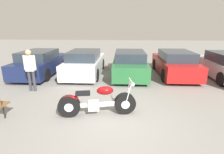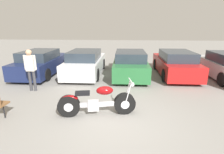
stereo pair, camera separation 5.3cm
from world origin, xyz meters
The scene contains 7 objects.
ground_plane centered at (0.00, 0.00, 0.00)m, with size 60.00×60.00×0.00m, color gray.
motorcycle centered at (-0.56, 0.42, 0.43)m, with size 2.41×0.80×1.10m.
parked_car_navy centered at (-4.42, 5.00, 0.66)m, with size 1.84×4.30×1.39m.
parked_car_white centered at (-1.90, 5.14, 0.66)m, with size 1.84×4.30×1.39m.
parked_car_green centered at (0.62, 5.09, 0.66)m, with size 1.84×4.30×1.39m.
parked_car_red centered at (3.15, 5.29, 0.66)m, with size 1.84×4.30×1.39m.
person_standing centered at (-3.62, 2.35, 1.07)m, with size 0.52×0.24×1.78m.
Camera 1 is at (0.22, -4.52, 2.71)m, focal length 28.00 mm.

